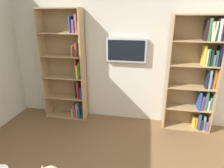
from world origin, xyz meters
TOP-DOWN VIEW (x-y plane):
  - wall_back at (0.00, -2.23)m, footprint 4.52×0.06m
  - bookshelf_left at (-1.26, -2.06)m, footprint 0.81×0.28m
  - bookshelf_right at (1.07, -2.07)m, footprint 0.81×0.28m
  - wall_mounted_tv at (-0.02, -2.15)m, footprint 0.72×0.07m

SIDE VIEW (x-z plane):
  - bookshelf_right at x=1.07m, z-range -0.04..2.04m
  - bookshelf_left at x=-1.26m, z-range 0.03..2.01m
  - wall_back at x=0.00m, z-range 0.00..2.70m
  - wall_mounted_tv at x=-0.02m, z-range 1.16..1.59m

